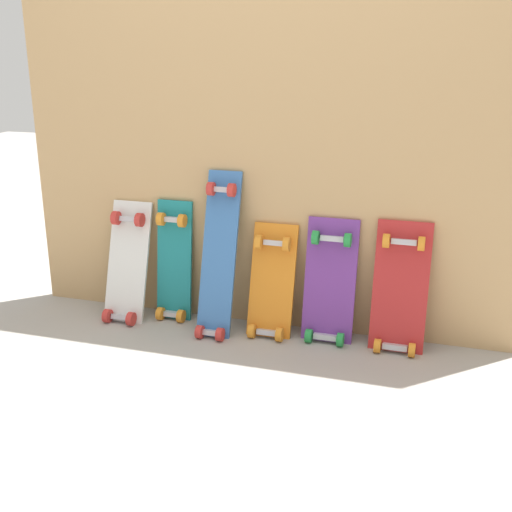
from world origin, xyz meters
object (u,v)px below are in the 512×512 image
object	(u,v)px
skateboard_blue	(218,261)
skateboard_white	(127,268)
skateboard_orange	(271,288)
skateboard_teal	(174,267)
skateboard_red	(400,294)
skateboard_purple	(329,288)

from	to	relation	value
skateboard_blue	skateboard_white	bearing A→B (deg)	178.15
skateboard_blue	skateboard_orange	bearing A→B (deg)	8.54
skateboard_white	skateboard_blue	size ratio (longest dim) A/B	0.78
skateboard_teal	skateboard_red	world-z (taller)	skateboard_teal
skateboard_white	skateboard_teal	size ratio (longest dim) A/B	0.98
skateboard_white	skateboard_teal	xyz separation A→B (m)	(0.23, 0.06, 0.01)
skateboard_orange	skateboard_red	xyz separation A→B (m)	(0.58, 0.01, 0.03)
skateboard_orange	skateboard_red	world-z (taller)	skateboard_red
skateboard_teal	skateboard_blue	world-z (taller)	skateboard_blue
skateboard_teal	skateboard_purple	bearing A→B (deg)	-1.46
skateboard_teal	skateboard_blue	xyz separation A→B (m)	(0.26, -0.08, 0.08)
skateboard_blue	skateboard_purple	distance (m)	0.53
skateboard_teal	skateboard_purple	world-z (taller)	skateboard_teal
skateboard_red	skateboard_purple	bearing A→B (deg)	178.82
skateboard_teal	skateboard_red	size ratio (longest dim) A/B	1.02
skateboard_purple	skateboard_teal	bearing A→B (deg)	178.54
skateboard_white	skateboard_purple	distance (m)	1.00
skateboard_orange	skateboard_purple	world-z (taller)	skateboard_purple
skateboard_teal	skateboard_orange	size ratio (longest dim) A/B	1.12
skateboard_red	skateboard_orange	bearing A→B (deg)	-178.67
skateboard_teal	skateboard_blue	size ratio (longest dim) A/B	0.80
skateboard_purple	skateboard_red	bearing A→B (deg)	-1.18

